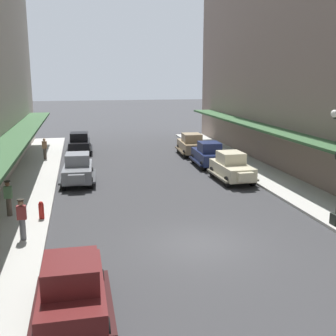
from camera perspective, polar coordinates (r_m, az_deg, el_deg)
The scene contains 12 objects.
ground_plane at distance 17.02m, azimuth 4.29°, elevation -10.24°, with size 200.00×200.00×0.00m, color #38383A.
sidewalk_left at distance 16.66m, azimuth -21.86°, elevation -11.40°, with size 3.00×60.00×0.15m, color #B7B5AD.
parked_car_0 at distance 36.69m, azimuth -11.96°, elevation 3.40°, with size 2.26×4.30×1.84m.
parked_car_1 at distance 30.85m, azimuth 5.54°, elevation 1.93°, with size 2.28×4.31×1.84m.
parked_car_2 at distance 26.50m, azimuth -12.18°, elevation -0.05°, with size 2.29×4.31×1.84m.
parked_car_3 at distance 26.71m, azimuth 8.67°, elevation 0.19°, with size 2.20×4.28×1.84m.
parked_car_4 at distance 35.23m, azimuth 3.16°, elevation 3.29°, with size 2.31×4.32×1.84m.
parked_car_6 at distance 12.11m, azimuth -12.92°, elevation -15.54°, with size 2.15×4.27×1.84m.
fire_hydrant at distance 20.07m, azimuth -16.86°, elevation -5.48°, with size 0.24×0.24×0.82m.
pedestrian_0 at distance 17.67m, azimuth -19.25°, elevation -6.56°, with size 0.36×0.28×1.67m.
pedestrian_1 at distance 34.07m, azimuth -16.44°, elevation 2.56°, with size 0.36×0.24×1.64m.
pedestrian_2 at distance 20.83m, azimuth -20.89°, elevation -3.82°, with size 0.36×0.28×1.67m.
Camera 1 is at (-4.49, -15.05, 6.57)m, focal length 44.79 mm.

